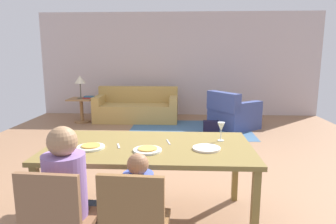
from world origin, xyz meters
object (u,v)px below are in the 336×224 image
at_px(couch, 137,108).
at_px(dining_table, 150,152).
at_px(armchair, 232,114).
at_px(side_table, 81,107).
at_px(person_man, 69,205).
at_px(dining_chair_child, 135,223).
at_px(plate_near_woman, 206,148).
at_px(person_child, 140,217).
at_px(book_lower, 88,98).
at_px(book_upper, 89,97).
at_px(handbag, 211,127).
at_px(plate_near_child, 147,150).
at_px(table_lamp, 80,80).
at_px(wine_glass, 221,128).
at_px(plate_near_man, 91,147).
at_px(dining_chair_man, 58,221).

bearing_deg(couch, dining_table, -79.72).
xyz_separation_m(armchair, side_table, (-3.52, 0.43, 0.06)).
xyz_separation_m(person_man, dining_chair_child, (0.51, -0.18, -0.02)).
relative_size(plate_near_woman, person_child, 0.27).
bearing_deg(book_lower, book_upper, -2.43).
bearing_deg(handbag, couch, 146.01).
height_order(plate_near_child, couch, couch).
distance_m(person_man, table_lamp, 5.24).
bearing_deg(armchair, plate_near_child, -109.26).
bearing_deg(person_child, couch, 98.93).
bearing_deg(wine_glass, plate_near_child, -152.18).
xyz_separation_m(plate_near_child, table_lamp, (-2.12, 4.45, 0.24)).
distance_m(plate_near_man, wine_glass, 1.25).
height_order(armchair, handbag, armchair).
relative_size(dining_chair_man, table_lamp, 1.61).
bearing_deg(plate_near_man, wine_glass, 14.00).
relative_size(plate_near_woman, side_table, 0.43).
relative_size(person_man, couch, 0.56).
bearing_deg(dining_chair_man, person_child, 17.84).
height_order(person_man, couch, person_man).
bearing_deg(handbag, dining_chair_child, -102.00).
bearing_deg(plate_near_man, book_upper, 107.67).
relative_size(plate_near_woman, couch, 0.13).
height_order(dining_chair_man, book_upper, dining_chair_man).
relative_size(armchair, handbag, 3.73).
distance_m(book_upper, handbag, 3.01).
relative_size(dining_chair_man, dining_chair_child, 1.00).
xyz_separation_m(plate_near_man, armchair, (1.92, 3.96, -0.45)).
distance_m(wine_glass, table_lamp, 4.96).
bearing_deg(plate_near_man, table_lamp, 110.02).
bearing_deg(side_table, person_man, -72.14).
xyz_separation_m(dining_table, table_lamp, (-2.12, 4.27, 0.31)).
xyz_separation_m(plate_near_child, handbag, (0.90, 3.55, -0.64)).
relative_size(dining_chair_child, side_table, 1.50).
bearing_deg(dining_table, wine_glass, 14.78).
height_order(table_lamp, book_upper, table_lamp).
bearing_deg(person_man, dining_chair_man, -92.46).
xyz_separation_m(plate_near_child, plate_near_woman, (0.52, 0.08, 0.00)).
xyz_separation_m(plate_near_man, book_upper, (-1.40, 4.40, -0.15)).
bearing_deg(plate_near_woman, book_lower, 119.42).
bearing_deg(wine_glass, dining_table, -165.22).
bearing_deg(dining_chair_child, person_man, 161.20).
xyz_separation_m(dining_chair_man, table_lamp, (-1.59, 5.14, 0.52)).
bearing_deg(wine_glass, person_child, -127.54).
height_order(plate_near_child, table_lamp, table_lamp).
bearing_deg(table_lamp, dining_table, -63.59).
bearing_deg(book_lower, couch, 12.14).
xyz_separation_m(plate_near_woman, person_child, (-0.52, -0.61, -0.34)).
height_order(person_man, side_table, person_man).
bearing_deg(couch, handbag, -33.99).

